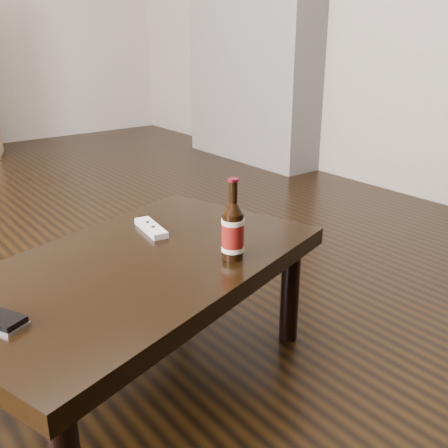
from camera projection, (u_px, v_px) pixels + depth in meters
coffee_table at (138, 278)px, 1.43m from camera, size 1.17×0.89×0.39m
beer_bottle at (233, 231)px, 1.40m from camera, size 0.08×0.08×0.23m
remote at (151, 228)px, 1.62m from camera, size 0.07×0.17×0.02m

